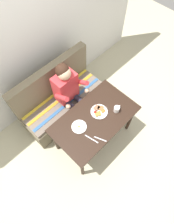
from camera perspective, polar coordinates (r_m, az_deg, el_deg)
name	(u,v)px	position (r m, az deg, el deg)	size (l,w,h in m)	color
ground_plane	(93,138)	(3.27, 1.89, -7.72)	(8.00, 8.00, 0.00)	#BBB595
back_wall	(27,39)	(2.82, -17.51, 20.12)	(4.40, 0.10, 2.60)	silver
table	(95,121)	(2.67, 2.29, -2.73)	(1.20, 0.70, 0.73)	black
couch	(61,101)	(3.24, -7.76, 3.39)	(1.44, 0.56, 1.00)	#6A5F49
person	(69,90)	(2.84, -5.47, 6.48)	(0.45, 0.61, 1.21)	#CC353A
plate_breakfast	(99,111)	(2.64, 3.62, 0.23)	(0.24, 0.24, 0.05)	white
plate_eggs	(79,127)	(2.53, -2.40, -4.45)	(0.20, 0.20, 0.04)	white
coffee_mug	(117,109)	(2.64, 8.94, 0.92)	(0.12, 0.08, 0.09)	white
fork	(100,139)	(2.48, 4.04, -8.12)	(0.01, 0.17, 0.01)	silver
knife	(92,139)	(2.47, 1.39, -8.12)	(0.01, 0.20, 0.01)	silver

